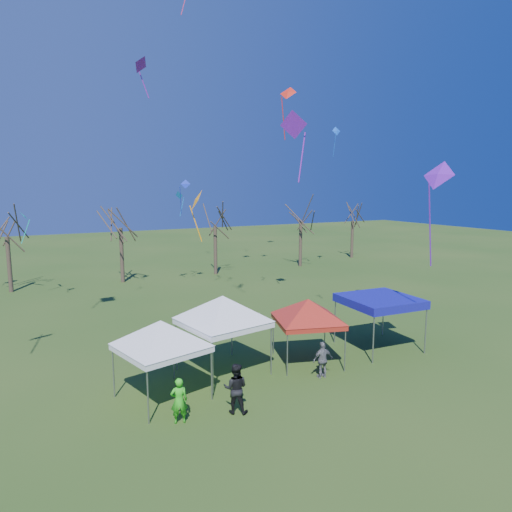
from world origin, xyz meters
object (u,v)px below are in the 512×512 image
Objects in this scene: tree_3 at (215,208)px; person_green at (179,401)px; tent_red at (308,303)px; tent_blue at (380,301)px; tree_1 at (5,217)px; person_grey at (323,360)px; person_dark at (236,388)px; tree_2 at (120,208)px; tree_5 at (353,207)px; tree_4 at (301,207)px; tent_white_mid at (223,301)px; tent_white_west at (161,326)px.

tree_3 is 4.92× the size of person_green.
tent_blue is at bearing -0.61° from tent_red.
tree_1 is 2.13× the size of tent_blue.
person_dark is (-4.55, -1.02, 0.12)m from person_grey.
tree_2 reaches higher than tree_5.
person_grey is (-14.33, -23.61, -5.27)m from tree_4.
tree_1 is at bearing 110.89° from tent_white_mid.
tree_2 is at bearing -77.36° from person_grey.
tent_red is (6.93, 0.44, -0.08)m from tent_white_west.
tree_2 is 17.73m from tree_4.
tent_blue is (16.41, -22.60, -3.38)m from tree_1.
tree_2 is 1.10× the size of tree_5.
person_grey is (6.55, -1.26, -2.09)m from tent_white_west.
tent_white_mid is (-26.18, -23.18, -2.54)m from tree_5.
tree_4 is at bearing -0.26° from tree_3.
person_green is at bearing -160.30° from tent_red.
tree_1 is 16.81m from tree_3.
tree_2 is 2.17× the size of tent_red.
person_green is (-0.01, -2.04, -2.07)m from tent_white_west.
tent_white_mid is at bearing -138.48° from tree_5.
person_grey is 6.62m from person_green.
tree_1 reaches higher than tent_white_west.
tree_1 is 4.14× the size of person_dark.
tree_1 reaches higher than person_grey.
person_green is at bearing 26.52° from person_dark.
tent_white_west reaches higher than person_dark.
tree_2 is 2.31× the size of tent_blue.
person_dark is at bearing -48.72° from tent_white_west.
tent_white_west is 6.99m from person_grey.
tent_white_west is 0.89× the size of tent_white_mid.
tent_red is at bearing -101.92° from tree_3.
tree_5 reaches higher than person_dark.
tent_red is at bearing 179.39° from tent_blue.
tree_5 is at bearing 6.52° from tree_3.
tree_1 is 4.69× the size of person_green.
person_dark is at bearing -74.01° from tree_1.
tree_1 is 0.92× the size of tree_2.
tent_white_mid is 5.09m from person_green.
tent_white_mid reaches higher than person_green.
tree_3 reaches higher than tent_red.
person_grey is (-0.37, -1.70, -2.01)m from tent_red.
tree_4 is at bearing -1.22° from tree_2.
person_dark is (7.25, -25.28, -4.88)m from tree_1.
tree_3 is 1.00× the size of tree_4.
tree_3 is 4.34× the size of person_dark.
tree_2 is at bearing 177.73° from tree_3.
tent_red is at bearing -97.73° from person_grey.
tree_2 reaches higher than person_green.
tent_white_west is at bearing -78.34° from person_green.
tree_4 is at bearing 66.14° from tent_blue.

